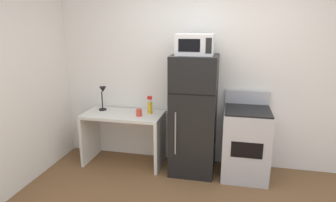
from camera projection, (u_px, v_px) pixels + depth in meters
name	position (u px, v px, depth m)	size (l,w,h in m)	color
wall_back_white	(210.00, 74.00, 3.99)	(5.00, 0.10, 2.60)	white
desk	(124.00, 129.00, 4.10)	(1.11, 0.56, 0.75)	silver
desk_lamp	(103.00, 94.00, 4.12)	(0.14, 0.12, 0.35)	black
spray_bottle	(150.00, 107.00, 4.02)	(0.06, 0.06, 0.25)	yellow
coffee_mug	(139.00, 113.00, 3.91)	(0.08, 0.08, 0.10)	#D83F33
refrigerator	(194.00, 115.00, 3.81)	(0.58, 0.61, 1.59)	black
microwave	(195.00, 45.00, 3.55)	(0.46, 0.35, 0.26)	silver
oven_range	(246.00, 143.00, 3.75)	(0.58, 0.61, 1.10)	#B7B7BC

